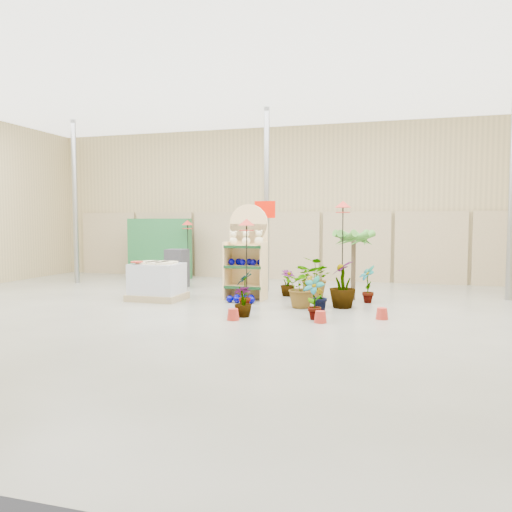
{
  "coord_description": "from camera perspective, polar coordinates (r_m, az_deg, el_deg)",
  "views": [
    {
      "loc": [
        3.16,
        -8.47,
        1.73
      ],
      "look_at": [
        0.3,
        1.5,
        1.0
      ],
      "focal_mm": 35.0,
      "sensor_mm": 36.0,
      "label": 1
    }
  ],
  "objects": [
    {
      "name": "bird_table_right",
      "position": [
        10.62,
        9.91,
        5.42
      ],
      "size": [
        0.34,
        0.34,
        2.15
      ],
      "color": "black",
      "rests_on": "ground"
    },
    {
      "name": "potted_plant_0",
      "position": [
        9.85,
        -1.28,
        -3.83
      ],
      "size": [
        0.34,
        0.45,
        0.77
      ],
      "primitive_type": "imported",
      "rotation": [
        0.0,
        0.0,
        4.53
      ],
      "color": "#3B8228",
      "rests_on": "ground"
    },
    {
      "name": "bird_table_front",
      "position": [
        10.22,
        -1.08,
        3.57
      ],
      "size": [
        0.34,
        0.34,
        1.78
      ],
      "color": "black",
      "rests_on": "ground"
    },
    {
      "name": "potted_plant_11",
      "position": [
        11.54,
        3.63,
        -3.09
      ],
      "size": [
        0.47,
        0.47,
        0.6
      ],
      "primitive_type": "imported",
      "rotation": [
        0.0,
        0.0,
        0.88
      ],
      "color": "#3B8228",
      "rests_on": "ground"
    },
    {
      "name": "potted_plant_7",
      "position": [
        9.04,
        -1.47,
        -5.21
      ],
      "size": [
        0.43,
        0.43,
        0.56
      ],
      "primitive_type": "imported",
      "rotation": [
        0.0,
        0.0,
        3.7
      ],
      "color": "#3B8228",
      "rests_on": "ground"
    },
    {
      "name": "potted_plant_4",
      "position": [
        10.81,
        12.63,
        -3.15
      ],
      "size": [
        0.45,
        0.51,
        0.8
      ],
      "primitive_type": "imported",
      "rotation": [
        0.0,
        0.0,
        5.22
      ],
      "color": "#3B8228",
      "rests_on": "ground"
    },
    {
      "name": "potted_plant_9",
      "position": [
        9.46,
        7.27,
        -4.61
      ],
      "size": [
        0.3,
        0.36,
        0.63
      ],
      "primitive_type": "imported",
      "rotation": [
        0.0,
        0.0,
        4.76
      ],
      "color": "#3B8228",
      "rests_on": "ground"
    },
    {
      "name": "trellis_stock",
      "position": [
        15.36,
        -10.97,
        0.86
      ],
      "size": [
        2.0,
        0.3,
        1.8
      ],
      "primitive_type": "cube",
      "color": "#1D5D2E",
      "rests_on": "ground"
    },
    {
      "name": "potted_plant_5",
      "position": [
        10.21,
        5.72,
        -4.0
      ],
      "size": [
        0.32,
        0.38,
        0.62
      ],
      "primitive_type": "imported",
      "rotation": [
        0.0,
        0.0,
        1.42
      ],
      "color": "#3B8228",
      "rests_on": "ground"
    },
    {
      "name": "charcoal_planters",
      "position": [
        13.11,
        -9.02,
        -1.41
      ],
      "size": [
        0.5,
        0.5,
        1.0
      ],
      "color": "#26262A",
      "rests_on": "ground"
    },
    {
      "name": "display_shelf",
      "position": [
        11.07,
        -0.98,
        0.05
      ],
      "size": [
        0.89,
        0.58,
        2.1
      ],
      "rotation": [
        0.0,
        0.0,
        -0.03
      ],
      "color": "#DFBB7D",
      "rests_on": "ground"
    },
    {
      "name": "potted_plant_3",
      "position": [
        10.1,
        9.85,
        -3.2
      ],
      "size": [
        0.55,
        0.55,
        0.94
      ],
      "primitive_type": "imported",
      "rotation": [
        0.0,
        0.0,
        4.68
      ],
      "color": "#3B8228",
      "rests_on": "ground"
    },
    {
      "name": "teddy_bears",
      "position": [
        10.95,
        -1.03,
        1.94
      ],
      "size": [
        0.77,
        0.2,
        0.32
      ],
      "color": "beige",
      "rests_on": "display_shelf"
    },
    {
      "name": "offer_sign",
      "position": [
        11.85,
        1.04,
        3.25
      ],
      "size": [
        0.5,
        0.08,
        2.2
      ],
      "color": "gray",
      "rests_on": "ground"
    },
    {
      "name": "room",
      "position": [
        9.91,
        -2.63,
        6.82
      ],
      "size": [
        15.2,
        12.1,
        4.7
      ],
      "color": "slate",
      "rests_on": "ground"
    },
    {
      "name": "potted_plant_6",
      "position": [
        11.23,
        6.88,
        -2.47
      ],
      "size": [
        1.1,
        1.07,
        0.93
      ],
      "primitive_type": "imported",
      "rotation": [
        0.0,
        0.0,
        5.7
      ],
      "color": "#3B8228",
      "rests_on": "ground"
    },
    {
      "name": "gazing_balls_shelf",
      "position": [
        10.97,
        -1.16,
        -0.69
      ],
      "size": [
        0.77,
        0.26,
        0.15
      ],
      "color": "#000071",
      "rests_on": "display_shelf"
    },
    {
      "name": "gazing_balls_floor",
      "position": [
        10.64,
        -1.61,
        -4.93
      ],
      "size": [
        0.63,
        0.39,
        0.15
      ],
      "color": "#000071",
      "rests_on": "ground"
    },
    {
      "name": "pallet_stack",
      "position": [
        11.16,
        -11.22,
        -2.86
      ],
      "size": [
        1.13,
        0.95,
        0.84
      ],
      "rotation": [
        0.0,
        0.0,
        -0.0
      ],
      "color": "#9B8662",
      "rests_on": "ground"
    },
    {
      "name": "palm",
      "position": [
        11.09,
        11.11,
        2.2
      ],
      "size": [
        0.7,
        0.7,
        1.64
      ],
      "color": "#4C3B27",
      "rests_on": "ground"
    },
    {
      "name": "bird_table_back",
      "position": [
        14.46,
        -7.83,
        3.57
      ],
      "size": [
        0.34,
        0.34,
        1.75
      ],
      "color": "black",
      "rests_on": "ground"
    },
    {
      "name": "potted_plant_8",
      "position": [
        8.83,
        6.62,
        -4.78
      ],
      "size": [
        0.48,
        0.41,
        0.77
      ],
      "primitive_type": "imported",
      "rotation": [
        0.0,
        0.0,
        5.89
      ],
      "color": "#3B8228",
      "rests_on": "ground"
    },
    {
      "name": "potted_plant_2",
      "position": [
        10.0,
        5.38,
        -3.5
      ],
      "size": [
        0.8,
        0.7,
        0.84
      ],
      "primitive_type": "imported",
      "rotation": [
        0.0,
        0.0,
        0.06
      ],
      "color": "#3B8228",
      "rests_on": "ground"
    }
  ]
}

